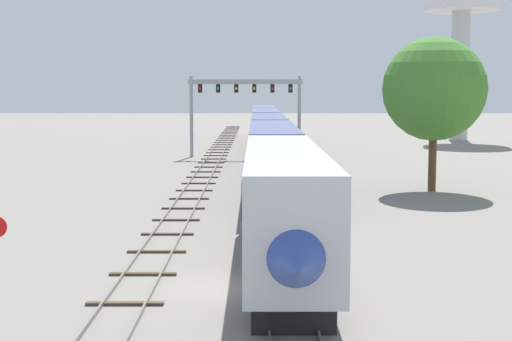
{
  "coord_description": "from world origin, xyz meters",
  "views": [
    {
      "loc": [
        0.89,
        -26.13,
        7.16
      ],
      "look_at": [
        1.0,
        12.0,
        3.0
      ],
      "focal_mm": 52.1,
      "sensor_mm": 36.0,
      "label": 1
    }
  ],
  "objects_px": {
    "passenger_train": "(266,139)",
    "signal_gantry": "(243,98)",
    "water_tower": "(459,2)",
    "trackside_tree_left": "(432,89)"
  },
  "relations": [
    {
      "from": "water_tower",
      "to": "trackside_tree_left",
      "type": "xyz_separation_m",
      "value": [
        -16.28,
        -53.22,
        -12.2
      ]
    },
    {
      "from": "passenger_train",
      "to": "water_tower",
      "type": "height_order",
      "value": "water_tower"
    },
    {
      "from": "trackside_tree_left",
      "to": "passenger_train",
      "type": "bearing_deg",
      "value": 125.16
    },
    {
      "from": "passenger_train",
      "to": "signal_gantry",
      "type": "distance_m",
      "value": 11.41
    },
    {
      "from": "passenger_train",
      "to": "water_tower",
      "type": "relative_size",
      "value": 4.01
    },
    {
      "from": "signal_gantry",
      "to": "passenger_train",
      "type": "bearing_deg",
      "value": -77.97
    },
    {
      "from": "water_tower",
      "to": "trackside_tree_left",
      "type": "height_order",
      "value": "water_tower"
    },
    {
      "from": "passenger_train",
      "to": "water_tower",
      "type": "bearing_deg",
      "value": 53.27
    },
    {
      "from": "passenger_train",
      "to": "trackside_tree_left",
      "type": "distance_m",
      "value": 20.29
    },
    {
      "from": "water_tower",
      "to": "passenger_train",
      "type": "bearing_deg",
      "value": -126.73
    }
  ]
}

